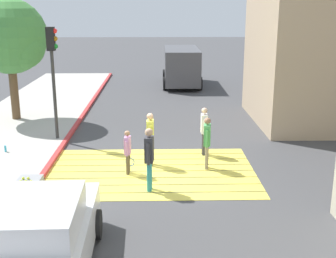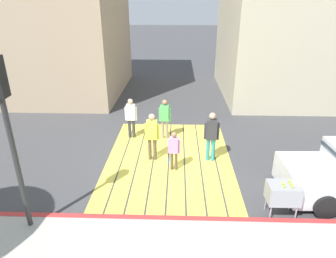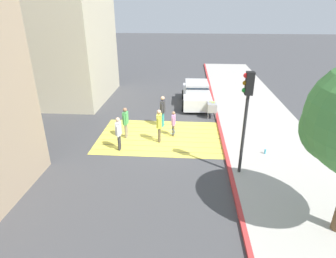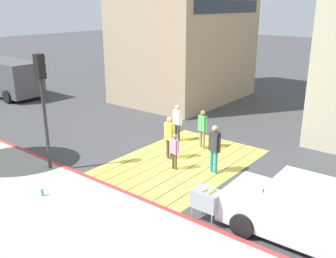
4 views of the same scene
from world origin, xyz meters
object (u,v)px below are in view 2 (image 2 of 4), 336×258
object	(u,v)px
pedestrian_teen_behind	(165,116)
pedestrian_child_with_racket	(174,149)
traffic_light_corner	(6,114)
pedestrian_adult_side	(152,134)
tennis_ball_cart	(283,193)
pedestrian_adult_lead	(131,116)
pedestrian_adult_trailing	(211,133)

from	to	relation	value
pedestrian_teen_behind	pedestrian_child_with_racket	size ratio (longest dim) A/B	1.21
traffic_light_corner	pedestrian_adult_side	distance (m)	4.93
pedestrian_teen_behind	pedestrian_child_with_racket	world-z (taller)	pedestrian_teen_behind
traffic_light_corner	pedestrian_adult_side	size ratio (longest dim) A/B	2.46
tennis_ball_cart	pedestrian_adult_lead	distance (m)	6.56
pedestrian_adult_side	tennis_ball_cart	bearing A→B (deg)	-128.73
pedestrian_adult_trailing	pedestrian_adult_side	xyz separation A→B (m)	(-0.00, 2.03, -0.04)
pedestrian_adult_trailing	pedestrian_teen_behind	size ratio (longest dim) A/B	1.08
pedestrian_teen_behind	pedestrian_adult_trailing	bearing A→B (deg)	-136.61
pedestrian_adult_trailing	pedestrian_child_with_racket	bearing A→B (deg)	117.97
traffic_light_corner	pedestrian_adult_trailing	bearing A→B (deg)	-53.31
pedestrian_adult_lead	pedestrian_child_with_racket	xyz separation A→B (m)	(-2.49, -1.75, -0.19)
pedestrian_adult_lead	pedestrian_adult_side	world-z (taller)	pedestrian_adult_side
tennis_ball_cart	pedestrian_adult_lead	xyz separation A→B (m)	(4.69, 4.58, 0.27)
traffic_light_corner	pedestrian_adult_lead	distance (m)	6.01
pedestrian_adult_lead	pedestrian_adult_side	bearing A→B (deg)	-151.26
tennis_ball_cart	pedestrian_adult_lead	size ratio (longest dim) A/B	0.61
pedestrian_adult_lead	pedestrian_child_with_racket	world-z (taller)	pedestrian_adult_lead
pedestrian_teen_behind	pedestrian_child_with_racket	xyz separation A→B (m)	(-2.44, -0.40, -0.19)
traffic_light_corner	pedestrian_teen_behind	world-z (taller)	traffic_light_corner
pedestrian_adult_side	pedestrian_child_with_racket	bearing A→B (deg)	-131.63
traffic_light_corner	pedestrian_adult_trailing	distance (m)	6.28
pedestrian_adult_trailing	pedestrian_adult_lead	bearing A→B (deg)	59.07
pedestrian_adult_trailing	pedestrian_adult_side	world-z (taller)	pedestrian_adult_trailing
traffic_light_corner	pedestrian_adult_lead	xyz separation A→B (m)	(5.37, -1.75, -2.07)
pedestrian_adult_lead	pedestrian_teen_behind	bearing A→B (deg)	-91.89
traffic_light_corner	pedestrian_teen_behind	distance (m)	6.50
tennis_ball_cart	pedestrian_teen_behind	bearing A→B (deg)	34.79
traffic_light_corner	tennis_ball_cart	bearing A→B (deg)	-83.88
traffic_light_corner	pedestrian_adult_lead	bearing A→B (deg)	-18.03
pedestrian_adult_lead	pedestrian_child_with_racket	bearing A→B (deg)	-144.83
pedestrian_child_with_racket	pedestrian_adult_lead	bearing A→B (deg)	35.17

